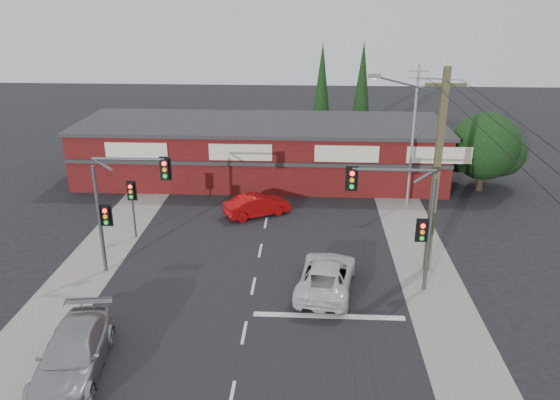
{
  "coord_description": "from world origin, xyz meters",
  "views": [
    {
      "loc": [
        2.48,
        -21.66,
        13.07
      ],
      "look_at": [
        1.15,
        3.0,
        3.59
      ],
      "focal_mm": 35.0,
      "sensor_mm": 36.0,
      "label": 1
    }
  ],
  "objects_px": {
    "utility_pole": "(434,167)",
    "shop_building": "(261,150)",
    "white_suv": "(326,275)",
    "silver_suv": "(73,354)",
    "red_sedan": "(257,205)"
  },
  "relations": [
    {
      "from": "shop_building",
      "to": "silver_suv",
      "type": "bearing_deg",
      "value": -102.2
    },
    {
      "from": "white_suv",
      "to": "utility_pole",
      "type": "distance_m",
      "value": 7.14
    },
    {
      "from": "red_sedan",
      "to": "utility_pole",
      "type": "xyz_separation_m",
      "value": [
        8.98,
        -6.62,
        4.72
      ]
    },
    {
      "from": "white_suv",
      "to": "silver_suv",
      "type": "bearing_deg",
      "value": 43.57
    },
    {
      "from": "white_suv",
      "to": "red_sedan",
      "type": "bearing_deg",
      "value": -56.53
    },
    {
      "from": "shop_building",
      "to": "utility_pole",
      "type": "relative_size",
      "value": 2.73
    },
    {
      "from": "shop_building",
      "to": "utility_pole",
      "type": "height_order",
      "value": "utility_pole"
    },
    {
      "from": "red_sedan",
      "to": "shop_building",
      "type": "bearing_deg",
      "value": -26.21
    },
    {
      "from": "red_sedan",
      "to": "utility_pole",
      "type": "bearing_deg",
      "value": -155.57
    },
    {
      "from": "white_suv",
      "to": "shop_building",
      "type": "distance_m",
      "value": 16.84
    },
    {
      "from": "silver_suv",
      "to": "utility_pole",
      "type": "bearing_deg",
      "value": 23.77
    },
    {
      "from": "utility_pole",
      "to": "shop_building",
      "type": "bearing_deg",
      "value": 123.76
    },
    {
      "from": "silver_suv",
      "to": "utility_pole",
      "type": "distance_m",
      "value": 17.31
    },
    {
      "from": "silver_suv",
      "to": "shop_building",
      "type": "relative_size",
      "value": 0.2
    },
    {
      "from": "red_sedan",
      "to": "shop_building",
      "type": "relative_size",
      "value": 0.15
    }
  ]
}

